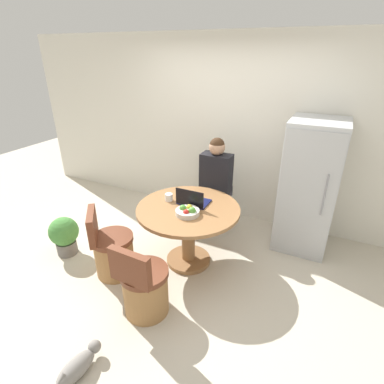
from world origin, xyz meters
name	(u,v)px	position (x,y,z in m)	size (l,w,h in m)	color
ground_plane	(174,271)	(0.00, 0.00, 0.00)	(12.00, 12.00, 0.00)	beige
wall_back	(228,131)	(0.00, 1.65, 1.30)	(7.00, 0.06, 2.60)	silver
refrigerator	(309,187)	(1.23, 1.25, 0.83)	(0.64, 0.72, 1.65)	silver
dining_table	(188,223)	(0.07, 0.25, 0.55)	(1.18, 1.18, 0.75)	olive
chair_near_camera	(144,288)	(0.03, -0.63, 0.29)	(0.46, 0.46, 0.82)	#9E7042
chair_near_left_corner	(113,252)	(-0.62, -0.31, 0.29)	(0.53, 0.53, 0.82)	#9E7042
person_seated	(217,182)	(0.09, 1.06, 0.76)	(0.40, 0.37, 1.37)	#2D2D38
laptop	(193,201)	(0.07, 0.35, 0.79)	(0.34, 0.26, 0.21)	#141947
fruit_bowl	(188,211)	(0.13, 0.10, 0.79)	(0.26, 0.26, 0.10)	beige
coffee_cup	(169,197)	(-0.22, 0.30, 0.79)	(0.09, 0.09, 0.09)	white
cat	(78,366)	(-0.09, -1.41, 0.08)	(0.18, 0.49, 0.16)	gray
potted_plant	(64,234)	(-1.40, -0.28, 0.28)	(0.36, 0.36, 0.50)	slate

